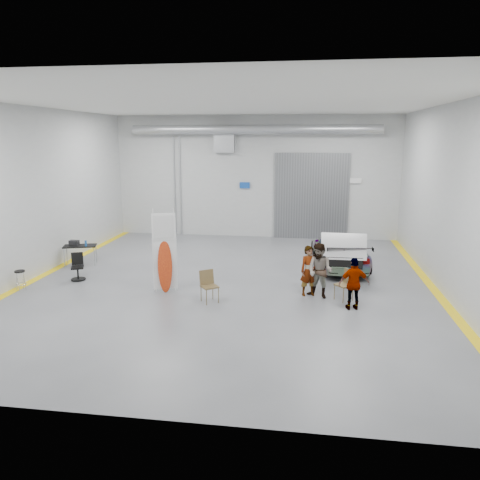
# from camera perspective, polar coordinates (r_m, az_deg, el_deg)

# --- Properties ---
(ground) EXTENTS (16.00, 16.00, 0.00)m
(ground) POSITION_cam_1_polar(r_m,az_deg,el_deg) (16.15, -1.47, -5.36)
(ground) COLOR slate
(ground) RESTS_ON ground
(room_shell) EXTENTS (14.02, 16.18, 6.01)m
(room_shell) POSITION_cam_1_polar(r_m,az_deg,el_deg) (17.56, 0.48, 9.63)
(room_shell) COLOR #B0B3B5
(room_shell) RESTS_ON ground
(sedan_car) EXTENTS (2.28, 4.71, 1.32)m
(sedan_car) POSITION_cam_1_polar(r_m,az_deg,el_deg) (18.55, 12.03, -1.17)
(sedan_car) COLOR silver
(sedan_car) RESTS_ON ground
(person_a) EXTENTS (0.69, 0.57, 1.61)m
(person_a) POSITION_cam_1_polar(r_m,az_deg,el_deg) (14.94, 8.42, -3.74)
(person_a) COLOR brown
(person_a) RESTS_ON ground
(person_b) EXTENTS (1.05, 0.97, 1.74)m
(person_b) POSITION_cam_1_polar(r_m,az_deg,el_deg) (14.78, 9.71, -3.71)
(person_b) COLOR #436A7B
(person_b) RESTS_ON ground
(person_c) EXTENTS (0.96, 0.54, 1.55)m
(person_c) POSITION_cam_1_polar(r_m,az_deg,el_deg) (13.99, 13.73, -5.21)
(person_c) COLOR olive
(person_c) RESTS_ON ground
(surfboard_display) EXTENTS (0.76, 0.36, 2.75)m
(surfboard_display) POSITION_cam_1_polar(r_m,az_deg,el_deg) (15.24, -9.39, -2.26)
(surfboard_display) COLOR white
(surfboard_display) RESTS_ON ground
(folding_chair_near) EXTENTS (0.64, 0.70, 0.97)m
(folding_chair_near) POSITION_cam_1_polar(r_m,az_deg,el_deg) (14.36, -3.71, -6.40)
(folding_chair_near) COLOR brown
(folding_chair_near) RESTS_ON ground
(folding_chair_far) EXTENTS (0.62, 0.72, 0.95)m
(folding_chair_far) POSITION_cam_1_polar(r_m,az_deg,el_deg) (14.85, 12.51, -6.07)
(folding_chair_far) COLOR brown
(folding_chair_far) RESTS_ON ground
(shop_stool) EXTENTS (0.34, 0.34, 0.67)m
(shop_stool) POSITION_cam_1_polar(r_m,az_deg,el_deg) (16.99, -25.18, -4.49)
(shop_stool) COLOR black
(shop_stool) RESTS_ON ground
(work_table) EXTENTS (1.36, 0.96, 1.01)m
(work_table) POSITION_cam_1_polar(r_m,az_deg,el_deg) (19.44, -19.10, -0.62)
(work_table) COLOR #989BA1
(work_table) RESTS_ON ground
(office_chair) EXTENTS (0.54, 0.57, 0.94)m
(office_chair) POSITION_cam_1_polar(r_m,az_deg,el_deg) (17.45, -19.10, -3.28)
(office_chair) COLOR black
(office_chair) RESTS_ON ground
(trunk_lid) EXTENTS (1.54, 0.94, 0.04)m
(trunk_lid) POSITION_cam_1_polar(r_m,az_deg,el_deg) (16.43, 12.57, -0.51)
(trunk_lid) COLOR silver
(trunk_lid) RESTS_ON sedan_car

